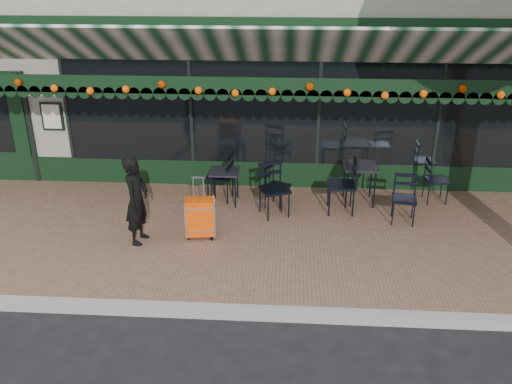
# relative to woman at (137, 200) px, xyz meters

# --- Properties ---
(ground) EXTENTS (80.00, 80.00, 0.00)m
(ground) POSITION_rel_woman_xyz_m (1.47, -1.60, -0.87)
(ground) COLOR black
(ground) RESTS_ON ground
(sidewalk) EXTENTS (18.00, 4.00, 0.15)m
(sidewalk) POSITION_rel_woman_xyz_m (1.47, 0.40, -0.79)
(sidewalk) COLOR brown
(sidewalk) RESTS_ON ground
(curb) EXTENTS (18.00, 0.16, 0.15)m
(curb) POSITION_rel_woman_xyz_m (1.47, -1.68, -0.79)
(curb) COLOR #9E9E99
(curb) RESTS_ON ground
(restaurant_building) EXTENTS (12.00, 9.60, 4.50)m
(restaurant_building) POSITION_rel_woman_xyz_m (1.47, 6.24, 1.41)
(restaurant_building) COLOR gray
(restaurant_building) RESTS_ON ground
(woman) EXTENTS (0.41, 0.56, 1.43)m
(woman) POSITION_rel_woman_xyz_m (0.00, 0.00, 0.00)
(woman) COLOR black
(woman) RESTS_ON sidewalk
(suitcase) EXTENTS (0.49, 0.32, 1.05)m
(suitcase) POSITION_rel_woman_xyz_m (0.95, 0.18, -0.36)
(suitcase) COLOR #FF4B08
(suitcase) RESTS_ON sidewalk
(cafe_table_a) EXTENTS (0.59, 0.59, 0.73)m
(cafe_table_a) POSITION_rel_woman_xyz_m (3.63, 1.71, -0.06)
(cafe_table_a) COLOR black
(cafe_table_a) RESTS_ON sidewalk
(cafe_table_b) EXTENTS (0.51, 0.51, 0.63)m
(cafe_table_b) POSITION_rel_woman_xyz_m (1.18, 1.54, -0.15)
(cafe_table_b) COLOR black
(cafe_table_b) RESTS_ON sidewalk
(chair_a_left) EXTENTS (0.51, 0.51, 1.00)m
(chair_a_left) POSITION_rel_woman_xyz_m (3.27, 1.30, -0.21)
(chair_a_left) COLOR black
(chair_a_left) RESTS_ON sidewalk
(chair_a_right) EXTENTS (0.43, 0.43, 0.82)m
(chair_a_right) POSITION_rel_woman_xyz_m (5.05, 1.86, -0.30)
(chair_a_right) COLOR black
(chair_a_right) RESTS_ON sidewalk
(chair_a_front) EXTENTS (0.47, 0.47, 0.83)m
(chair_a_front) POSITION_rel_woman_xyz_m (4.30, 0.95, -0.30)
(chair_a_front) COLOR black
(chair_a_front) RESTS_ON sidewalk
(chair_b_left) EXTENTS (0.52, 0.52, 0.90)m
(chair_b_left) POSITION_rel_woman_xyz_m (1.08, 1.67, -0.26)
(chair_b_left) COLOR black
(chair_b_left) RESTS_ON sidewalk
(chair_b_right) EXTENTS (0.53, 0.53, 0.79)m
(chair_b_right) POSITION_rel_woman_xyz_m (2.15, 1.40, -0.32)
(chair_b_right) COLOR black
(chair_b_right) RESTS_ON sidewalk
(chair_b_front) EXTENTS (0.62, 0.62, 0.94)m
(chair_b_front) POSITION_rel_woman_xyz_m (2.11, 1.08, -0.24)
(chair_b_front) COLOR black
(chair_b_front) RESTS_ON sidewalk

